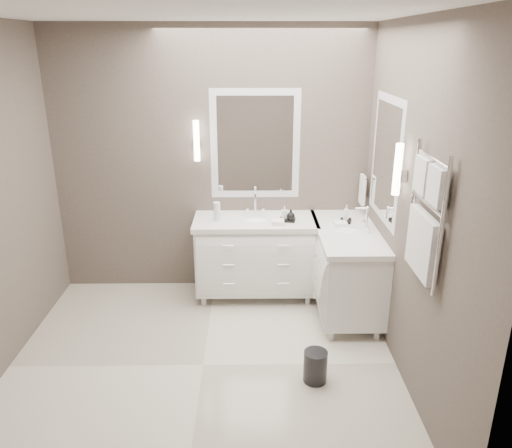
{
  "coord_description": "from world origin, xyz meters",
  "views": [
    {
      "loc": [
        0.39,
        -3.48,
        2.51
      ],
      "look_at": [
        0.45,
        0.7,
        0.99
      ],
      "focal_mm": 35.0,
      "sensor_mm": 36.0,
      "label": 1
    }
  ],
  "objects_px": {
    "vanity_back": "(256,252)",
    "vanity_right": "(346,265)",
    "towel_ladder": "(425,223)",
    "waste_bin": "(315,366)"
  },
  "relations": [
    {
      "from": "vanity_back",
      "to": "vanity_right",
      "type": "bearing_deg",
      "value": -20.38
    },
    {
      "from": "towel_ladder",
      "to": "waste_bin",
      "type": "xyz_separation_m",
      "value": [
        -0.65,
        0.19,
        -1.26
      ]
    },
    {
      "from": "vanity_right",
      "to": "towel_ladder",
      "type": "relative_size",
      "value": 1.38
    },
    {
      "from": "vanity_back",
      "to": "waste_bin",
      "type": "height_order",
      "value": "vanity_back"
    },
    {
      "from": "vanity_back",
      "to": "towel_ladder",
      "type": "xyz_separation_m",
      "value": [
        1.1,
        -1.63,
        0.91
      ]
    },
    {
      "from": "towel_ladder",
      "to": "vanity_right",
      "type": "bearing_deg",
      "value": 99.84
    },
    {
      "from": "vanity_right",
      "to": "waste_bin",
      "type": "distance_m",
      "value": 1.24
    },
    {
      "from": "vanity_right",
      "to": "vanity_back",
      "type": "bearing_deg",
      "value": 159.62
    },
    {
      "from": "vanity_back",
      "to": "towel_ladder",
      "type": "distance_m",
      "value": 2.16
    },
    {
      "from": "waste_bin",
      "to": "towel_ladder",
      "type": "bearing_deg",
      "value": -16.26
    }
  ]
}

